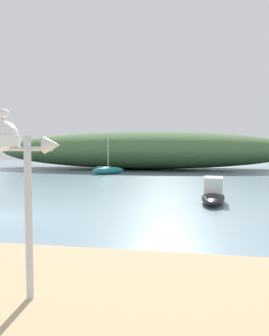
{
  "coord_description": "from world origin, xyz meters",
  "views": [
    {
      "loc": [
        7.52,
        -11.16,
        2.69
      ],
      "look_at": [
        4.17,
        7.88,
        1.54
      ],
      "focal_mm": 34.39,
      "sensor_mm": 36.0,
      "label": 1
    }
  ],
  "objects": [
    {
      "name": "sailboat_by_sandbar",
      "position": [
        -1.15,
        21.94,
        0.4
      ],
      "size": [
        3.51,
        3.55,
        3.99
      ],
      "color": "teal",
      "rests_on": "ground"
    },
    {
      "name": "motorboat_inner_mooring",
      "position": [
        8.65,
        5.42,
        0.43
      ],
      "size": [
        1.48,
        4.03,
        1.25
      ],
      "color": "black",
      "rests_on": "ground"
    },
    {
      "name": "mast_structure",
      "position": [
        4.61,
        -6.33,
        2.65
      ],
      "size": [
        1.26,
        0.55,
        2.95
      ],
      "color": "silver",
      "rests_on": "beach_sand"
    },
    {
      "name": "distant_hill",
      "position": [
        0.97,
        32.09,
        2.5
      ],
      "size": [
        40.72,
        14.33,
        4.99
      ],
      "primitive_type": "ellipsoid",
      "color": "#476B3D",
      "rests_on": "ground"
    },
    {
      "name": "seagull_on_radar",
      "position": [
        4.46,
        -6.34,
        3.29
      ],
      "size": [
        0.23,
        0.33,
        0.24
      ],
      "color": "orange",
      "rests_on": "mast_structure"
    }
  ]
}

